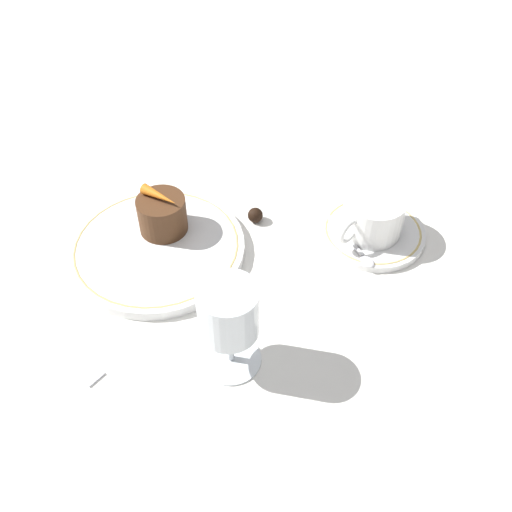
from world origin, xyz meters
The scene contains 10 objects.
ground_plane centered at (0.00, 0.00, 0.00)m, with size 3.00×3.00×0.00m, color white.
dinner_plate centered at (0.01, -0.03, 0.01)m, with size 0.23×0.23×0.01m.
saucer centered at (-0.22, 0.14, 0.01)m, with size 0.14×0.14×0.01m.
coffee_cup centered at (-0.21, 0.13, 0.04)m, with size 0.11×0.08×0.05m.
spoon centered at (-0.17, 0.13, 0.01)m, with size 0.04×0.12×0.00m.
wine_glass centered at (0.06, 0.16, 0.08)m, with size 0.07×0.07×0.12m.
fork centered at (0.19, 0.01, 0.00)m, with size 0.04×0.19×0.01m.
dessert_cake centered at (-0.01, -0.05, 0.04)m, with size 0.06×0.06×0.05m.
carrot_garnish centered at (-0.01, -0.05, 0.07)m, with size 0.03×0.05×0.01m.
chocolate_truffle centered at (-0.12, 0.01, 0.01)m, with size 0.02×0.02×0.02m.
Camera 1 is at (0.30, 0.45, 0.56)m, focal length 42.00 mm.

